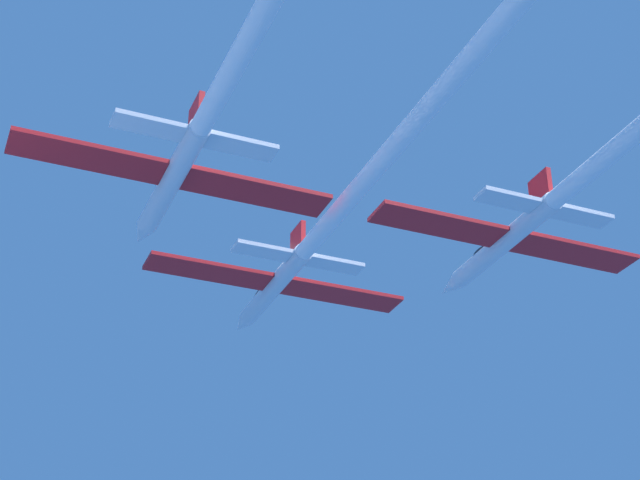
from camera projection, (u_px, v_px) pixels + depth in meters
jet_lead at (368, 177)px, 49.71m from camera, size 15.29×46.76×2.53m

